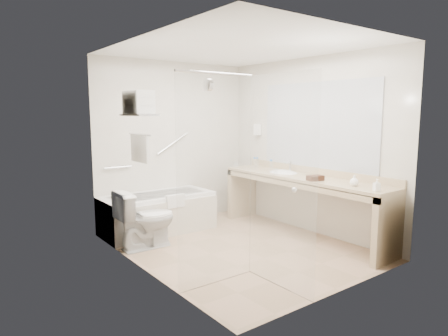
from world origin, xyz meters
TOP-DOWN VIEW (x-y plane):
  - floor at (0.00, 0.00)m, footprint 3.20×3.20m
  - ceiling at (0.00, 0.00)m, footprint 2.60×3.20m
  - wall_back at (0.00, 1.60)m, footprint 2.60×0.10m
  - wall_front at (0.00, -1.60)m, footprint 2.60×0.10m
  - wall_left at (-1.30, 0.00)m, footprint 0.10×3.20m
  - wall_right at (1.30, 0.00)m, footprint 0.10×3.20m
  - bathtub at (-0.50, 1.24)m, footprint 1.60×0.73m
  - grab_bar_short at (-0.95, 1.56)m, footprint 0.40×0.03m
  - grab_bar_long at (-0.05, 1.56)m, footprint 0.53×0.03m
  - shower_enclosure at (-0.63, -0.93)m, footprint 0.96×0.91m
  - towel_shelf at (-1.17, 0.35)m, footprint 0.24×0.55m
  - vanity_counter at (1.02, -0.15)m, footprint 0.55×2.70m
  - sink at (1.05, 0.25)m, footprint 0.40×0.52m
  - faucet at (1.20, 0.25)m, footprint 0.03×0.03m
  - mirror at (1.29, -0.15)m, footprint 0.02×2.00m
  - hairdryer_unit at (1.25, 1.05)m, footprint 0.08×0.10m
  - toilet at (-0.95, 0.70)m, footprint 0.77×0.45m
  - amenity_basket at (0.89, -0.49)m, footprint 0.22×0.17m
  - soap_bottle_a at (0.89, -1.37)m, footprint 0.11×0.15m
  - soap_bottle_b at (0.96, -1.03)m, footprint 0.12×0.14m
  - water_bottle_left at (1.05, 0.83)m, footprint 0.05×0.05m
  - water_bottle_mid at (0.89, 0.34)m, footprint 0.06×0.06m
  - water_bottle_right at (0.95, 0.77)m, footprint 0.06×0.06m
  - drinking_glass_near at (0.84, 1.10)m, footprint 0.07×0.07m
  - drinking_glass_far at (0.82, 0.18)m, footprint 0.08×0.08m

SIDE VIEW (x-z plane):
  - floor at x=0.00m, z-range 0.00..0.00m
  - bathtub at x=-0.50m, z-range -0.02..0.57m
  - toilet at x=-0.95m, z-range 0.00..0.74m
  - vanity_counter at x=1.02m, z-range 0.17..1.12m
  - sink at x=1.05m, z-range 0.75..0.89m
  - soap_bottle_a at x=0.89m, z-range 0.85..0.91m
  - amenity_basket at x=0.89m, z-range 0.85..0.92m
  - drinking_glass_far at x=0.82m, z-range 0.85..0.94m
  - drinking_glass_near at x=0.84m, z-range 0.85..0.94m
  - soap_bottle_b at x=0.96m, z-range 0.85..0.95m
  - water_bottle_left at x=1.05m, z-range 0.84..1.02m
  - faucet at x=1.20m, z-range 0.86..1.00m
  - water_bottle_right at x=0.95m, z-range 0.84..1.03m
  - water_bottle_mid at x=0.89m, z-range 0.84..1.04m
  - grab_bar_short at x=-0.95m, z-range 0.93..0.96m
  - shower_enclosure at x=-0.63m, z-range 0.01..2.12m
  - wall_back at x=0.00m, z-range 0.00..2.50m
  - wall_front at x=0.00m, z-range 0.00..2.50m
  - wall_left at x=-1.30m, z-range 0.00..2.50m
  - wall_right at x=1.30m, z-range 0.00..2.50m
  - grab_bar_long at x=-0.05m, z-range 1.09..1.41m
  - hairdryer_unit at x=1.25m, z-range 1.36..1.54m
  - mirror at x=1.29m, z-range 0.95..2.15m
  - towel_shelf at x=-1.17m, z-range 1.35..2.16m
  - ceiling at x=0.00m, z-range 2.45..2.55m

